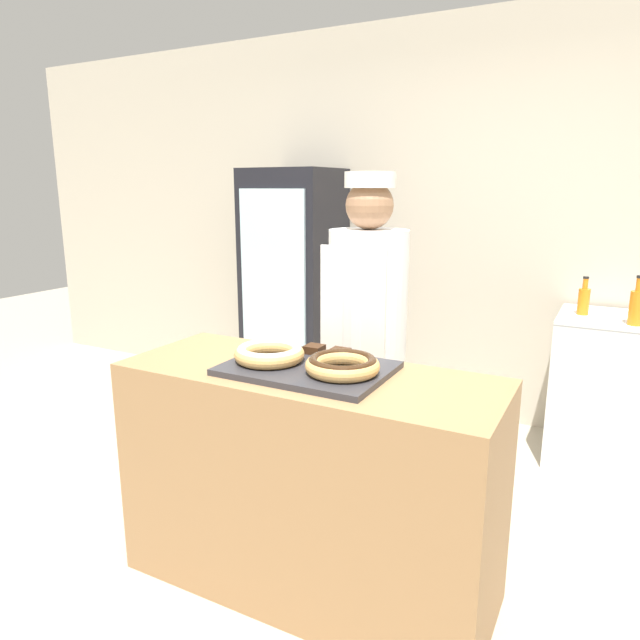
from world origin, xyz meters
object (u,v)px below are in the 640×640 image
bottle_orange (584,300)px  donut_light_glaze (269,353)px  serving_tray (308,368)px  donut_chocolate_glaze (342,364)px  baker_person (366,342)px  bottle_orange_b (637,306)px  brownie_back_left (314,349)px  beverage_fridge (294,289)px  brownie_back_right (340,353)px

bottle_orange → donut_light_glaze: bearing=-119.2°
bottle_orange → serving_tray: bearing=-115.5°
donut_chocolate_glaze → baker_person: (-0.18, 0.63, -0.09)m
bottle_orange_b → brownie_back_left: bearing=-128.7°
beverage_fridge → bottle_orange_b: beverage_fridge is taller
brownie_back_right → beverage_fridge: 1.99m
donut_chocolate_glaze → donut_light_glaze: bearing=180.0°
donut_light_glaze → brownie_back_right: bearing=40.2°
brownie_back_right → beverage_fridge: bearing=125.7°
brownie_back_right → baker_person: bearing=99.8°
serving_tray → brownie_back_right: 0.17m
serving_tray → donut_chocolate_glaze: size_ratio=2.25×
donut_light_glaze → donut_chocolate_glaze: (0.31, 0.00, 0.00)m
donut_light_glaze → donut_chocolate_glaze: size_ratio=1.00×
bottle_orange → donut_chocolate_glaze: bearing=-111.0°
serving_tray → donut_light_glaze: size_ratio=2.25×
donut_light_glaze → bottle_orange_b: size_ratio=1.02×
donut_chocolate_glaze → brownie_back_right: donut_chocolate_glaze is taller
serving_tray → brownie_back_left: bearing=109.9°
donut_chocolate_glaze → bottle_orange: (0.69, 1.79, -0.01)m
donut_light_glaze → baker_person: (0.14, 0.63, -0.09)m
brownie_back_left → baker_person: 0.46m
donut_light_glaze → bottle_orange: size_ratio=1.23×
brownie_back_left → beverage_fridge: size_ratio=0.04×
donut_chocolate_glaze → brownie_back_left: 0.28m
donut_chocolate_glaze → brownie_back_right: size_ratio=3.81×
serving_tray → bottle_orange_b: size_ratio=2.28×
bottle_orange → bottle_orange_b: size_ratio=0.83×
serving_tray → beverage_fridge: bearing=121.8°
serving_tray → brownie_back_left: size_ratio=8.55×
beverage_fridge → bottle_orange_b: size_ratio=6.45×
baker_person → bottle_orange: (0.86, 1.16, 0.08)m
donut_light_glaze → brownie_back_left: donut_light_glaze is taller
brownie_back_left → bottle_orange: (0.90, 1.61, 0.01)m
bottle_orange → bottle_orange_b: bearing=-29.9°
beverage_fridge → bottle_orange: bearing=-0.3°
donut_chocolate_glaze → brownie_back_right: (-0.10, 0.18, -0.02)m
bottle_orange → brownie_back_left: bearing=-119.3°
donut_chocolate_glaze → baker_person: size_ratio=0.16×
brownie_back_right → donut_light_glaze: bearing=-139.8°
brownie_back_left → baker_person: baker_person is taller
donut_chocolate_glaze → beverage_fridge: 2.20m
baker_person → beverage_fridge: (-1.08, 1.17, -0.02)m
beverage_fridge → bottle_orange: size_ratio=7.78×
donut_light_glaze → brownie_back_left: bearing=61.3°
serving_tray → baker_person: baker_person is taller
brownie_back_left → brownie_back_right: same height
donut_light_glaze → bottle_orange_b: bottle_orange_b is taller
bottle_orange → brownie_back_right: bearing=-116.1°
brownie_back_left → beverage_fridge: bearing=122.9°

